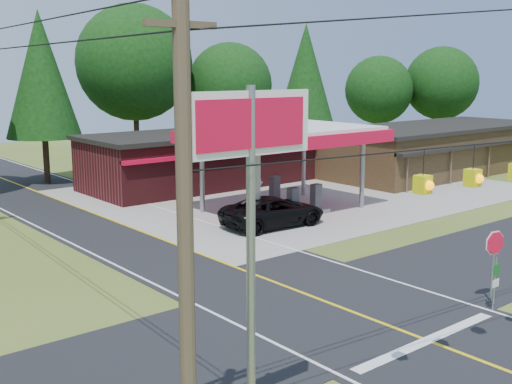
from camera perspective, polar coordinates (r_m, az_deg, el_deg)
ground at (r=22.63m, az=7.49°, el=-10.16°), size 120.00×120.00×0.00m
main_highway at (r=22.63m, az=7.49°, el=-10.14°), size 8.00×120.00×0.02m
cross_road at (r=22.63m, az=7.49°, el=-10.13°), size 70.00×7.00×0.02m
lane_center_yellow at (r=22.62m, az=7.49°, el=-10.10°), size 0.15×110.00×0.00m
gas_canopy at (r=36.94m, az=2.48°, el=4.86°), size 10.60×7.40×4.88m
convenience_store at (r=45.65m, az=-5.00°, el=2.98°), size 16.40×7.55×3.80m
strip_building at (r=53.42m, az=15.65°, el=3.75°), size 20.40×8.75×3.80m
utility_pole_near_left at (r=11.49m, az=-6.30°, el=-3.61°), size 1.80×0.30×10.00m
overhead_beacons at (r=16.87m, az=20.66°, el=3.84°), size 17.04×2.04×1.03m
treeline_backdrop at (r=41.71m, az=-16.55°, el=9.54°), size 70.27×51.59×13.30m
suv_car at (r=33.52m, az=1.55°, el=-1.75°), size 6.06×6.06×1.59m
sedan_car at (r=45.43m, az=-1.48°, el=1.30°), size 4.39×4.39×1.20m
big_stop_sign at (r=12.20m, az=-0.44°, el=0.57°), size 2.89×0.18×7.77m
octagonal_stop_sign at (r=23.82m, az=20.45°, el=-4.74°), size 0.89×0.22×2.62m
route_sign_post at (r=23.23m, az=20.51°, el=-7.30°), size 0.39×0.09×1.90m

